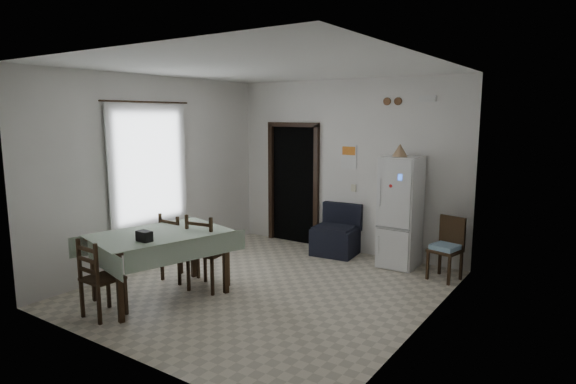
% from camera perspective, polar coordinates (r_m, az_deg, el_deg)
% --- Properties ---
extents(ground, '(4.50, 4.50, 0.00)m').
position_cam_1_polar(ground, '(6.62, -2.48, -11.32)').
color(ground, beige).
rests_on(ground, ground).
extents(ceiling, '(4.20, 4.50, 0.02)m').
position_cam_1_polar(ceiling, '(6.23, -2.67, 14.53)').
color(ceiling, white).
rests_on(ceiling, ground).
extents(wall_back, '(4.20, 0.02, 2.90)m').
position_cam_1_polar(wall_back, '(8.16, 6.92, 3.00)').
color(wall_back, silver).
rests_on(wall_back, ground).
extents(wall_front, '(4.20, 0.02, 2.90)m').
position_cam_1_polar(wall_front, '(4.68, -19.27, -2.01)').
color(wall_front, silver).
rests_on(wall_front, ground).
extents(wall_left, '(0.02, 4.50, 2.90)m').
position_cam_1_polar(wall_left, '(7.70, -15.22, 2.38)').
color(wall_left, silver).
rests_on(wall_left, ground).
extents(wall_right, '(0.02, 4.50, 2.90)m').
position_cam_1_polar(wall_right, '(5.30, 15.97, -0.60)').
color(wall_right, silver).
rests_on(wall_right, ground).
extents(doorway, '(1.06, 0.52, 2.22)m').
position_cam_1_polar(doorway, '(8.91, 1.46, 1.05)').
color(doorway, black).
rests_on(doorway, ground).
extents(window_recess, '(0.10, 1.20, 1.60)m').
position_cam_1_polar(window_recess, '(7.60, -16.64, 2.99)').
color(window_recess, silver).
rests_on(window_recess, ground).
extents(curtain, '(0.02, 1.45, 1.85)m').
position_cam_1_polar(curtain, '(7.51, -16.11, 2.95)').
color(curtain, silver).
rests_on(curtain, ground).
extents(curtain_rod, '(0.02, 1.60, 0.02)m').
position_cam_1_polar(curtain_rod, '(7.47, -16.39, 10.21)').
color(curtain_rod, black).
rests_on(curtain_rod, ground).
extents(calendar, '(0.28, 0.02, 0.40)m').
position_cam_1_polar(calendar, '(8.11, 7.22, 4.17)').
color(calendar, white).
rests_on(calendar, ground).
extents(calendar_image, '(0.24, 0.01, 0.14)m').
position_cam_1_polar(calendar_image, '(8.10, 7.21, 4.87)').
color(calendar_image, orange).
rests_on(calendar_image, ground).
extents(light_switch, '(0.08, 0.02, 0.12)m').
position_cam_1_polar(light_switch, '(8.13, 7.77, 0.47)').
color(light_switch, beige).
rests_on(light_switch, ground).
extents(vent_left, '(0.12, 0.03, 0.12)m').
position_cam_1_polar(vent_left, '(7.81, 11.67, 10.47)').
color(vent_left, '#523521').
rests_on(vent_left, ground).
extents(vent_right, '(0.12, 0.03, 0.12)m').
position_cam_1_polar(vent_right, '(7.74, 12.92, 10.44)').
color(vent_right, '#523521').
rests_on(vent_right, ground).
extents(emergency_light, '(0.25, 0.07, 0.09)m').
position_cam_1_polar(emergency_light, '(7.56, 16.23, 10.58)').
color(emergency_light, white).
rests_on(emergency_light, ground).
extents(fridge, '(0.55, 0.55, 1.70)m').
position_cam_1_polar(fridge, '(7.52, 13.17, -2.33)').
color(fridge, white).
rests_on(fridge, ground).
extents(tan_cone, '(0.25, 0.25, 0.19)m').
position_cam_1_polar(tan_cone, '(7.37, 13.13, 4.85)').
color(tan_cone, tan).
rests_on(tan_cone, fridge).
extents(navy_seat, '(0.75, 0.73, 0.84)m').
position_cam_1_polar(navy_seat, '(8.07, 5.65, -4.50)').
color(navy_seat, black).
rests_on(navy_seat, ground).
extents(corner_chair, '(0.46, 0.46, 0.89)m').
position_cam_1_polar(corner_chair, '(7.16, 18.13, -6.44)').
color(corner_chair, black).
rests_on(corner_chair, ground).
extents(dining_table, '(1.45, 1.84, 0.84)m').
position_cam_1_polar(dining_table, '(6.40, -14.83, -8.36)').
color(dining_table, '#94A890').
rests_on(dining_table, ground).
extents(black_bag, '(0.20, 0.12, 0.12)m').
position_cam_1_polar(black_bag, '(5.91, -16.66, -5.04)').
color(black_bag, black).
rests_on(black_bag, dining_table).
extents(dining_chair_far_left, '(0.42, 0.42, 0.96)m').
position_cam_1_polar(dining_chair_far_left, '(6.99, -12.73, -6.29)').
color(dining_chair_far_left, black).
rests_on(dining_chair_far_left, ground).
extents(dining_chair_far_right, '(0.50, 0.50, 1.03)m').
position_cam_1_polar(dining_chair_far_right, '(6.54, -9.46, -6.95)').
color(dining_chair_far_right, black).
rests_on(dining_chair_far_right, ground).
extents(dining_chair_near_head, '(0.41, 0.41, 0.93)m').
position_cam_1_polar(dining_chair_near_head, '(6.01, -21.11, -9.41)').
color(dining_chair_near_head, black).
rests_on(dining_chair_near_head, ground).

